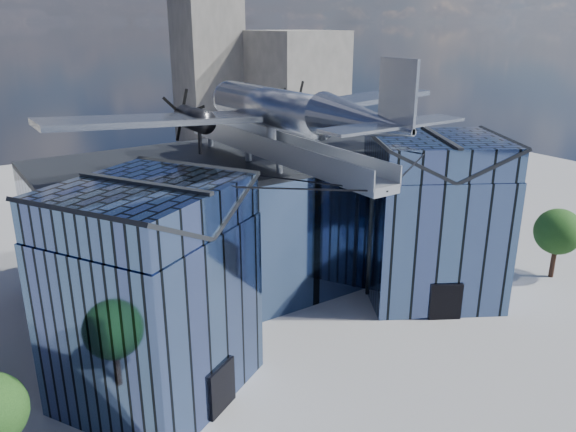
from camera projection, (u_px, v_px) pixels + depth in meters
ground_plane at (305, 326)px, 37.36m from camera, size 120.00×120.00×0.00m
museum at (258, 223)px, 40.11m from camera, size 32.88×24.50×17.60m
bg_towers at (94, 95)px, 74.49m from camera, size 77.00×24.50×26.00m
tree_plaza_e at (558, 232)px, 43.41m from camera, size 4.68×4.68×5.63m
tree_side_e at (406, 188)px, 54.05m from camera, size 4.70×4.70×5.98m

